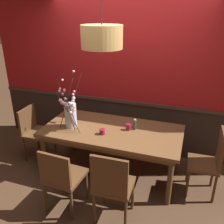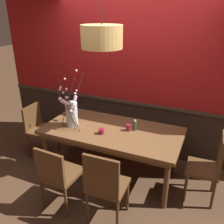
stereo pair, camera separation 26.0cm
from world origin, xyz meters
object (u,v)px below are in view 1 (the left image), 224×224
(chair_far_side_right, at_px, (143,120))
(pendant_lamp, at_px, (102,37))
(candle_holder_nearer_center, at_px, (102,132))
(candle_holder_nearer_edge, at_px, (128,127))
(vase_with_blossoms, at_px, (70,115))
(chair_near_side_right, at_px, (112,184))
(chair_far_side_left, at_px, (109,117))
(chair_head_west_end, at_px, (34,130))
(chair_head_east_end, at_px, (210,160))
(condiment_bottle, at_px, (135,125))
(chair_near_side_left, at_px, (62,176))
(dining_table, at_px, (112,134))

(chair_far_side_right, bearing_deg, pendant_lamp, -111.00)
(candle_holder_nearer_center, relative_size, candle_holder_nearer_edge, 0.90)
(chair_far_side_right, bearing_deg, vase_with_blossoms, -129.38)
(chair_near_side_right, bearing_deg, vase_with_blossoms, 139.41)
(chair_far_side_left, distance_m, vase_with_blossoms, 1.11)
(chair_head_west_end, distance_m, candle_holder_nearer_edge, 1.62)
(chair_head_east_end, bearing_deg, chair_far_side_left, 152.55)
(condiment_bottle, distance_m, pendant_lamp, 1.29)
(chair_head_west_end, distance_m, candle_holder_nearer_center, 1.32)
(candle_holder_nearer_center, bearing_deg, pendant_lamp, 103.67)
(chair_head_east_end, xyz_separation_m, chair_near_side_left, (-1.69, -0.89, -0.03))
(chair_head_east_end, height_order, chair_far_side_right, chair_head_east_end)
(chair_near_side_right, distance_m, vase_with_blossoms, 1.25)
(chair_near_side_right, bearing_deg, chair_head_east_end, 39.66)
(chair_far_side_left, xyz_separation_m, chair_far_side_right, (0.62, 0.06, 0.02))
(chair_far_side_left, relative_size, pendant_lamp, 0.94)
(chair_near_side_left, relative_size, pendant_lamp, 0.92)
(chair_far_side_right, distance_m, candle_holder_nearer_center, 1.19)
(dining_table, relative_size, chair_near_side_left, 2.27)
(chair_far_side_right, distance_m, condiment_bottle, 0.87)
(chair_near_side_left, bearing_deg, pendant_lamp, 75.70)
(chair_near_side_left, distance_m, chair_far_side_right, 1.93)
(vase_with_blossoms, bearing_deg, chair_head_west_end, 170.30)
(candle_holder_nearer_edge, xyz_separation_m, condiment_bottle, (0.08, 0.05, 0.03))
(chair_near_side_right, distance_m, candle_holder_nearer_center, 0.85)
(dining_table, relative_size, chair_far_side_right, 2.12)
(chair_far_side_left, relative_size, candle_holder_nearer_edge, 9.45)
(candle_holder_nearer_center, bearing_deg, condiment_bottle, 36.38)
(chair_far_side_left, distance_m, chair_far_side_right, 0.62)
(dining_table, distance_m, chair_near_side_right, 0.95)
(chair_near_side_left, distance_m, vase_with_blossoms, 0.94)
(chair_head_east_end, height_order, candle_holder_nearer_edge, chair_head_east_end)
(dining_table, height_order, condiment_bottle, condiment_bottle)
(chair_head_east_end, xyz_separation_m, chair_head_west_end, (-2.72, 0.03, -0.02))
(dining_table, relative_size, candle_holder_nearer_center, 23.52)
(dining_table, xyz_separation_m, chair_head_west_end, (-1.36, 0.01, -0.16))
(chair_near_side_right, bearing_deg, chair_head_west_end, 151.59)
(vase_with_blossoms, xyz_separation_m, pendant_lamp, (0.48, 0.06, 1.09))
(chair_head_east_end, bearing_deg, condiment_bottle, 173.13)
(chair_near_side_left, relative_size, chair_far_side_right, 0.93)
(condiment_bottle, bearing_deg, chair_head_east_end, -6.87)
(vase_with_blossoms, bearing_deg, chair_far_side_left, 76.13)
(chair_far_side_left, xyz_separation_m, condiment_bottle, (0.66, -0.76, 0.31))
(chair_near_side_right, bearing_deg, chair_far_side_right, 91.29)
(candle_holder_nearer_center, distance_m, candle_holder_nearer_edge, 0.39)
(chair_near_side_right, relative_size, chair_head_west_end, 1.09)
(vase_with_blossoms, xyz_separation_m, condiment_bottle, (0.90, 0.23, -0.12))
(chair_head_east_end, bearing_deg, pendant_lamp, -178.45)
(chair_near_side_right, height_order, chair_far_side_right, chair_near_side_right)
(chair_far_side_right, bearing_deg, candle_holder_nearer_center, -107.49)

